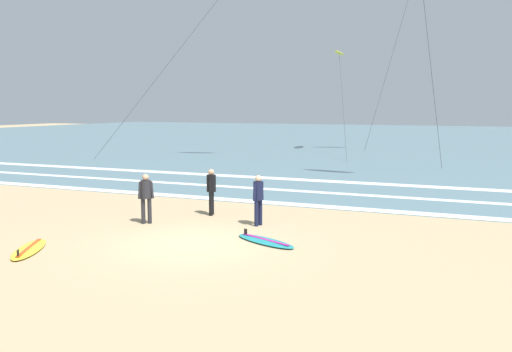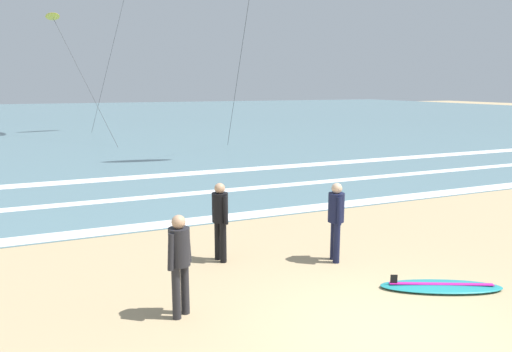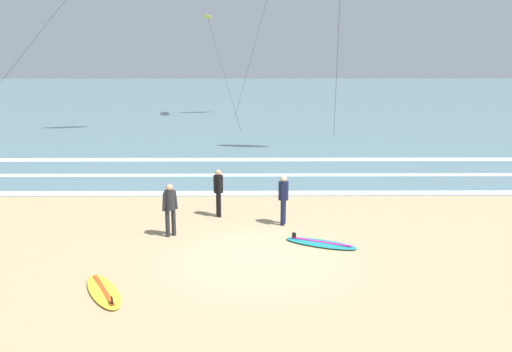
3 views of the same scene
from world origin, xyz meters
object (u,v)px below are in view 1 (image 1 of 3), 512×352
object	(u,v)px
surfboard_near_water	(29,249)
surfboard_right_spare	(265,241)
surfer_foreground_main	(146,194)
kite_yellow_mid_center	(339,54)
surfer_left_far	(211,188)
surfer_right_near	(258,196)

from	to	relation	value
surfboard_near_water	surfboard_right_spare	bearing A→B (deg)	30.23
surfer_foreground_main	kite_yellow_mid_center	bearing A→B (deg)	92.22
surfer_left_far	kite_yellow_mid_center	size ratio (longest dim) A/B	0.15
kite_yellow_mid_center	surfboard_near_water	bearing A→B (deg)	-89.67
surfer_right_near	surfer_left_far	bearing A→B (deg)	156.89
surfer_left_far	surfer_right_near	xyz separation A→B (m)	(2.11, -0.90, 0.00)
surfer_left_far	surfer_right_near	distance (m)	2.29
surfer_left_far	surfer_foreground_main	bearing A→B (deg)	-123.41
surfboard_right_spare	surfer_right_near	bearing A→B (deg)	117.42
surfer_left_far	surfboard_near_water	bearing A→B (deg)	-111.09
surfer_left_far	surfer_right_near	bearing A→B (deg)	-23.11
surfer_left_far	surfer_foreground_main	size ratio (longest dim) A/B	1.00
surfer_left_far	surfer_right_near	size ratio (longest dim) A/B	1.00
surfer_foreground_main	surfboard_right_spare	distance (m)	4.56
surfer_foreground_main	surfer_right_near	distance (m)	3.59
surfer_left_far	surfboard_right_spare	size ratio (longest dim) A/B	0.74
surfboard_right_spare	kite_yellow_mid_center	size ratio (longest dim) A/B	0.21
surfer_right_near	surfboard_near_water	size ratio (longest dim) A/B	0.75
surfer_left_far	surfboard_near_water	xyz separation A→B (m)	(-2.28, -5.90, -0.91)
surfboard_right_spare	surfer_foreground_main	bearing A→B (deg)	169.74
surfer_foreground_main	surfer_right_near	world-z (taller)	same
surfboard_right_spare	surfboard_near_water	distance (m)	6.20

